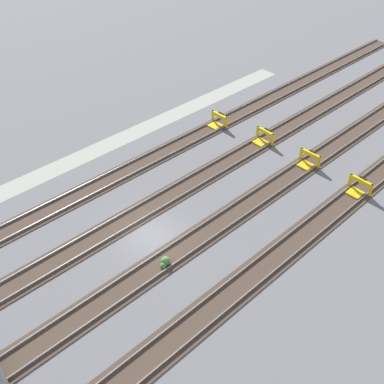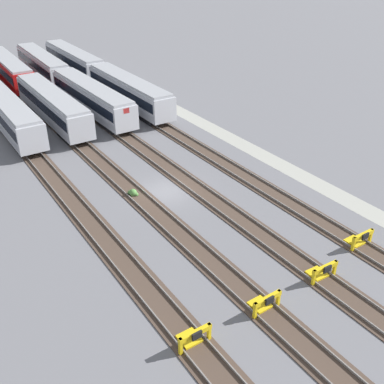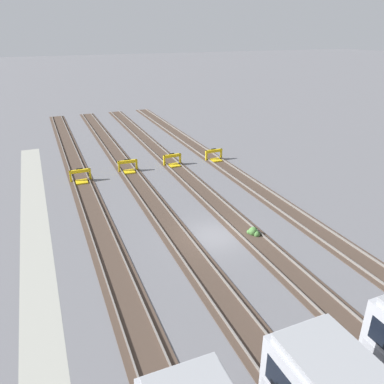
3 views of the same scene
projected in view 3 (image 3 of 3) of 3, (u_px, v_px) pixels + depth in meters
ground_plane at (214, 236)px, 26.38m from camera, size 400.00×400.00×0.00m
service_walkway at (38, 274)px, 22.30m from camera, size 54.00×2.00×0.01m
rail_track_nearest at (111, 258)px, 23.81m from camera, size 90.00×2.24×0.21m
rail_track_near_inner at (182, 243)px, 25.51m from camera, size 90.00×2.24×0.21m
rail_track_middle at (244, 229)px, 27.21m from camera, size 90.00×2.24×0.21m
rail_track_far_inner at (298, 217)px, 28.91m from camera, size 90.00×2.24×0.21m
bumper_stop_nearest_track at (81, 177)px, 35.50m from camera, size 1.35×2.00×1.22m
bumper_stop_near_inner_track at (128, 167)px, 37.99m from camera, size 1.38×2.01×1.22m
bumper_stop_middle_track at (173, 161)px, 39.76m from camera, size 1.36×2.00×1.22m
bumper_stop_far_inner_track at (215, 156)px, 41.31m from camera, size 1.34×2.00×1.22m
weed_clump at (253, 232)px, 26.43m from camera, size 0.92×0.70×0.64m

